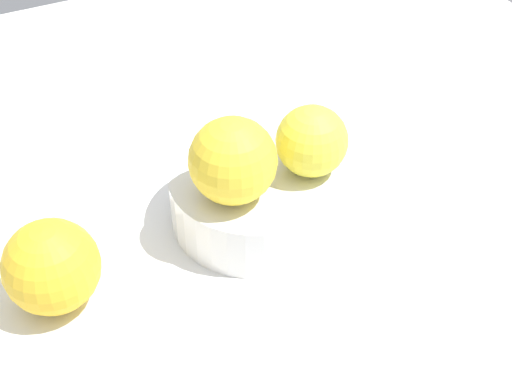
{
  "coord_description": "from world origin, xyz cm",
  "views": [
    {
      "loc": [
        -45.25,
        23.41,
        46.87
      ],
      "look_at": [
        0.0,
        0.0,
        3.26
      ],
      "focal_mm": 49.87,
      "sensor_mm": 36.0,
      "label": 1
    }
  ],
  "objects_px": {
    "fruit_bowl": "(256,197)",
    "orange_in_bowl_0": "(233,161)",
    "orange_in_bowl_1": "(312,141)",
    "orange_loose_0": "(52,267)"
  },
  "relations": [
    {
      "from": "orange_in_bowl_1",
      "to": "orange_loose_0",
      "type": "relative_size",
      "value": 0.81
    },
    {
      "from": "orange_loose_0",
      "to": "orange_in_bowl_0",
      "type": "bearing_deg",
      "value": -90.63
    },
    {
      "from": "orange_in_bowl_0",
      "to": "fruit_bowl",
      "type": "bearing_deg",
      "value": -61.39
    },
    {
      "from": "fruit_bowl",
      "to": "orange_in_bowl_1",
      "type": "distance_m",
      "value": 0.08
    },
    {
      "from": "fruit_bowl",
      "to": "orange_in_bowl_1",
      "type": "bearing_deg",
      "value": -109.8
    },
    {
      "from": "fruit_bowl",
      "to": "orange_in_bowl_0",
      "type": "bearing_deg",
      "value": 118.61
    },
    {
      "from": "orange_in_bowl_0",
      "to": "orange_loose_0",
      "type": "xyz_separation_m",
      "value": [
        0.0,
        0.17,
        -0.05
      ]
    },
    {
      "from": "fruit_bowl",
      "to": "orange_in_bowl_1",
      "type": "xyz_separation_m",
      "value": [
        -0.02,
        -0.05,
        0.06
      ]
    },
    {
      "from": "orange_loose_0",
      "to": "orange_in_bowl_1",
      "type": "bearing_deg",
      "value": -90.48
    },
    {
      "from": "orange_in_bowl_1",
      "to": "orange_loose_0",
      "type": "xyz_separation_m",
      "value": [
        0.0,
        0.25,
        -0.05
      ]
    }
  ]
}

